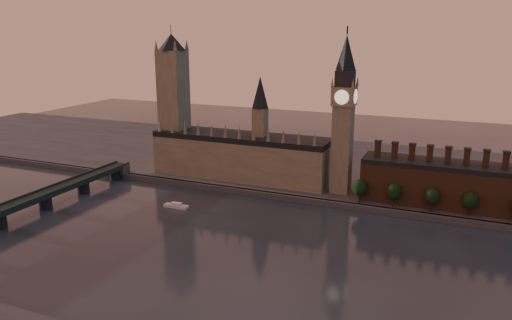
# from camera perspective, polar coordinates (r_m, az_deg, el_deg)

# --- Properties ---
(ground) EXTENTS (900.00, 900.00, 0.00)m
(ground) POSITION_cam_1_polar(r_m,az_deg,el_deg) (244.41, 0.91, -11.75)
(ground) COLOR black
(ground) RESTS_ON ground
(north_bank) EXTENTS (900.00, 182.00, 4.00)m
(north_bank) POSITION_cam_1_polar(r_m,az_deg,el_deg) (404.00, 10.50, -0.88)
(north_bank) COLOR #4A4A4F
(north_bank) RESTS_ON ground
(palace_of_westminster) EXTENTS (130.00, 30.30, 74.00)m
(palace_of_westminster) POSITION_cam_1_polar(r_m,az_deg,el_deg) (360.63, -1.65, 0.70)
(palace_of_westminster) COLOR gray
(palace_of_westminster) RESTS_ON north_bank
(victoria_tower) EXTENTS (24.00, 24.00, 108.00)m
(victoria_tower) POSITION_cam_1_polar(r_m,az_deg,el_deg) (379.96, -9.39, 6.98)
(victoria_tower) COLOR gray
(victoria_tower) RESTS_ON north_bank
(big_ben) EXTENTS (15.00, 15.00, 107.00)m
(big_ben) POSITION_cam_1_polar(r_m,az_deg,el_deg) (325.21, 9.98, 5.28)
(big_ben) COLOR gray
(big_ben) RESTS_ON north_bank
(chimney_block) EXTENTS (110.00, 25.00, 37.00)m
(chimney_block) POSITION_cam_1_polar(r_m,az_deg,el_deg) (325.77, 21.74, -2.60)
(chimney_block) COLOR brown
(chimney_block) RESTS_ON north_bank
(embankment_tree_0) EXTENTS (8.60, 8.60, 14.88)m
(embankment_tree_0) POSITION_cam_1_polar(r_m,az_deg,el_deg) (316.61, 11.80, -3.15)
(embankment_tree_0) COLOR black
(embankment_tree_0) RESTS_ON north_bank
(embankment_tree_1) EXTENTS (8.60, 8.60, 14.88)m
(embankment_tree_1) POSITION_cam_1_polar(r_m,az_deg,el_deg) (314.01, 15.48, -3.53)
(embankment_tree_1) COLOR black
(embankment_tree_1) RESTS_ON north_bank
(embankment_tree_2) EXTENTS (8.60, 8.60, 14.88)m
(embankment_tree_2) POSITION_cam_1_polar(r_m,az_deg,el_deg) (312.22, 19.46, -3.96)
(embankment_tree_2) COLOR black
(embankment_tree_2) RESTS_ON north_bank
(embankment_tree_3) EXTENTS (8.60, 8.60, 14.88)m
(embankment_tree_3) POSITION_cam_1_polar(r_m,az_deg,el_deg) (312.81, 23.27, -4.29)
(embankment_tree_3) COLOR black
(embankment_tree_3) RESTS_ON north_bank
(westminster_bridge) EXTENTS (14.00, 200.00, 11.55)m
(westminster_bridge) POSITION_cam_1_polar(r_m,az_deg,el_deg) (326.51, -25.46, -4.88)
(westminster_bridge) COLOR #1C2B28
(westminster_bridge) RESTS_ON ground
(river_boat) EXTENTS (16.13, 4.80, 3.21)m
(river_boat) POSITION_cam_1_polar(r_m,az_deg,el_deg) (319.36, -9.10, -5.18)
(river_boat) COLOR silver
(river_boat) RESTS_ON ground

